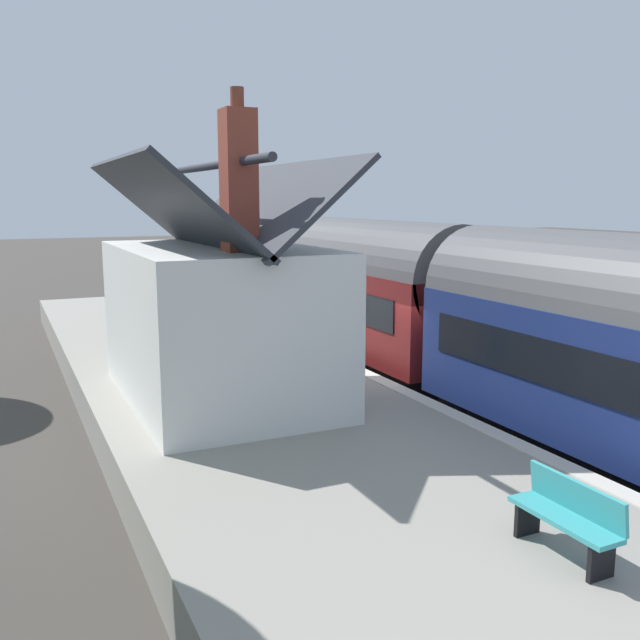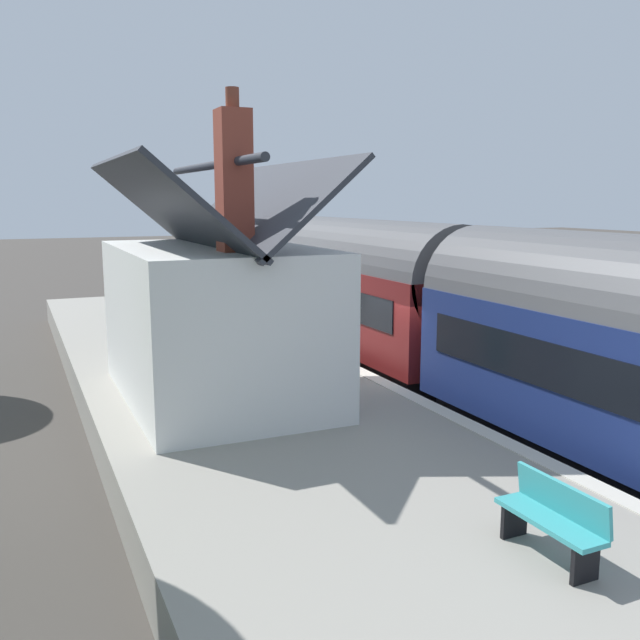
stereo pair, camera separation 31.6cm
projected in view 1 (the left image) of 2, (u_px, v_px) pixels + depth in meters
ground_plane at (409, 403)px, 16.73m from camera, size 160.00×160.00×0.00m
platform at (245, 408)px, 14.90m from camera, size 32.00×6.36×0.86m
platform_edge_coping at (367, 374)px, 16.08m from camera, size 32.00×0.36×0.02m
rail_near at (464, 393)px, 17.39m from camera, size 52.00×0.08×0.14m
rail_far at (415, 400)px, 16.79m from camera, size 52.00×0.08×0.14m
train at (452, 313)px, 16.38m from camera, size 18.81×2.73×4.32m
station_building at (219, 315)px, 13.97m from camera, size 6.24×3.89×5.94m
bench_platform_end at (186, 308)px, 22.86m from camera, size 1.41×0.47×0.88m
bench_near_building at (567, 515)px, 7.84m from camera, size 1.41×0.45×0.88m
planter_by_door at (121, 300)px, 24.78m from camera, size 0.62×0.62×0.93m
planter_edge_near at (198, 299)px, 26.24m from camera, size 0.79×0.32×0.59m
planter_under_sign at (159, 332)px, 19.53m from camera, size 1.00×0.32×0.64m
lamp_post_platform at (249, 258)px, 19.95m from camera, size 0.32×0.50×3.31m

